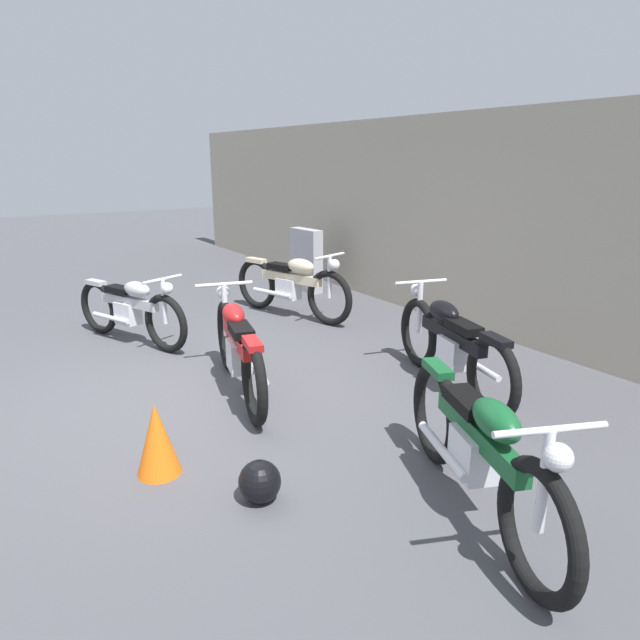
{
  "coord_description": "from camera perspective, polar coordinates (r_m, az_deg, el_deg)",
  "views": [
    {
      "loc": [
        4.89,
        -1.58,
        2.23
      ],
      "look_at": [
        0.04,
        1.53,
        0.55
      ],
      "focal_mm": 31.53,
      "sensor_mm": 36.0,
      "label": 1
    }
  ],
  "objects": [
    {
      "name": "motorcycle_silver",
      "position": [
        7.28,
        -18.67,
        1.08
      ],
      "size": [
        1.88,
        0.94,
        0.9
      ],
      "rotation": [
        0.0,
        0.0,
        0.39
      ],
      "color": "black",
      "rests_on": "ground_plane"
    },
    {
      "name": "motorcycle_green",
      "position": [
        3.74,
        15.83,
        -12.54
      ],
      "size": [
        2.04,
        1.0,
        0.97
      ],
      "rotation": [
        0.0,
        0.0,
        -0.38
      ],
      "color": "black",
      "rests_on": "ground_plane"
    },
    {
      "name": "motorcycle_black",
      "position": [
        5.66,
        13.15,
        -2.36
      ],
      "size": [
        2.1,
        0.8,
        0.96
      ],
      "rotation": [
        0.0,
        0.0,
        2.88
      ],
      "color": "black",
      "rests_on": "ground_plane"
    },
    {
      "name": "stone_marker",
      "position": [
        9.66,
        -1.41,
        6.1
      ],
      "size": [
        0.7,
        0.26,
        1.06
      ],
      "primitive_type": "cube",
      "rotation": [
        0.0,
        0.0,
        0.08
      ],
      "color": "#9E9EA3",
      "rests_on": "ground_plane"
    },
    {
      "name": "traffic_cone",
      "position": [
        4.3,
        -16.21,
        -11.51
      ],
      "size": [
        0.32,
        0.32,
        0.55
      ],
      "primitive_type": "cone",
      "color": "orange",
      "rests_on": "ground_plane"
    },
    {
      "name": "motorcycle_cream",
      "position": [
        8.06,
        -2.87,
        3.61
      ],
      "size": [
        2.1,
        0.88,
        0.98
      ],
      "rotation": [
        0.0,
        0.0,
        0.31
      ],
      "color": "black",
      "rests_on": "ground_plane"
    },
    {
      "name": "helmet",
      "position": [
        3.92,
        -6.14,
        -15.99
      ],
      "size": [
        0.29,
        0.29,
        0.29
      ],
      "primitive_type": "sphere",
      "color": "black",
      "rests_on": "ground_plane"
    },
    {
      "name": "ground_plane",
      "position": [
        5.6,
        -13.6,
        -7.69
      ],
      "size": [
        40.0,
        40.0,
        0.0
      ],
      "primitive_type": "plane",
      "color": "#47474C"
    },
    {
      "name": "building_wall",
      "position": [
        7.61,
        17.15,
        9.25
      ],
      "size": [
        18.0,
        0.3,
        2.79
      ],
      "primitive_type": "cube",
      "color": "#B2A893",
      "rests_on": "ground_plane"
    },
    {
      "name": "motorcycle_red",
      "position": [
        5.48,
        -8.32,
        -2.74
      ],
      "size": [
        2.1,
        0.76,
        0.96
      ],
      "rotation": [
        0.0,
        0.0,
        2.9
      ],
      "color": "black",
      "rests_on": "ground_plane"
    }
  ]
}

